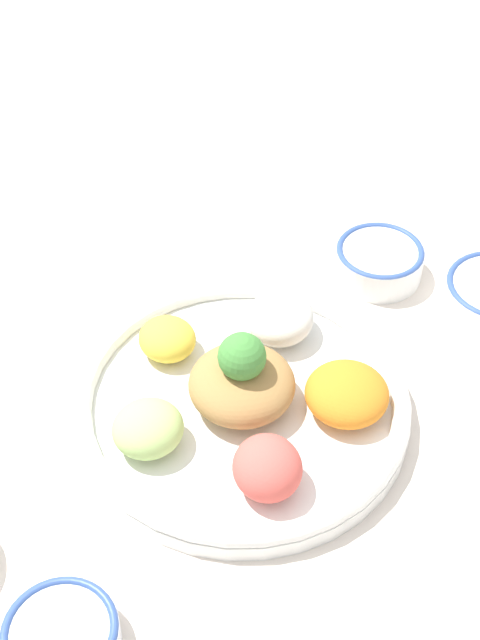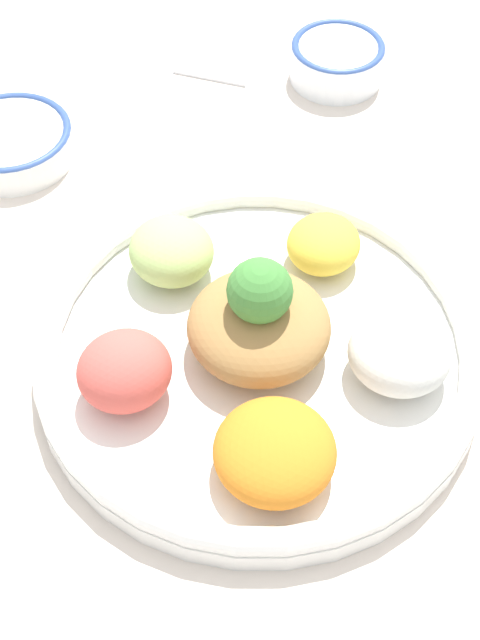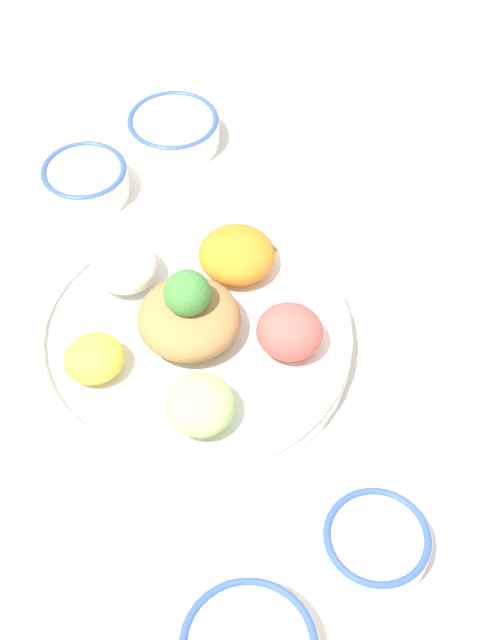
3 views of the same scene
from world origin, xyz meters
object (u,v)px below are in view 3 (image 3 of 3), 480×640
Objects in this scene: sauce_bowl_dark at (85,180)px; rice_bowl_blue at (174,129)px; rice_bowl_plain at (373,545)px; salad_platter at (191,329)px.

rice_bowl_blue is at bearing 92.68° from sauce_bowl_dark.
rice_bowl_blue reaches higher than rice_bowl_plain.
sauce_bowl_dark is 0.57m from rice_bowl_plain.
salad_platter is at bearing -9.49° from sauce_bowl_dark.
sauce_bowl_dark is (-0.27, 0.05, -0.00)m from salad_platter.
salad_platter is 0.33m from rice_bowl_blue.
rice_bowl_blue is 0.14m from sauce_bowl_dark.
rice_bowl_blue is 1.13× the size of sauce_bowl_dark.
sauce_bowl_dark is (0.01, -0.14, 0.00)m from rice_bowl_blue.
sauce_bowl_dark is 1.07× the size of rice_bowl_plain.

